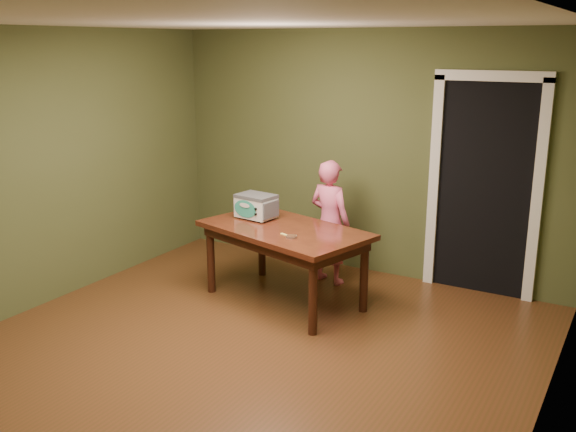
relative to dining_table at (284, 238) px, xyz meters
The scene contains 8 objects.
floor 1.44m from the dining_table, 78.45° to the right, with size 5.00×5.00×0.00m, color #572E19.
room_shell 1.66m from the dining_table, 78.45° to the right, with size 4.52×5.02×2.61m.
doorway 2.22m from the dining_table, 44.34° to the left, with size 1.10×0.66×2.25m.
dining_table is the anchor object (origin of this frame).
toy_oven 0.49m from the dining_table, 160.79° to the left, with size 0.42×0.31×0.24m.
baking_pan 0.36m from the dining_table, 48.92° to the right, with size 0.10×0.10×0.02m.
spatula 0.30m from the dining_table, 53.89° to the right, with size 0.18×0.03×0.01m, color #FCE96D.
child 0.72m from the dining_table, 79.58° to the left, with size 0.47×0.31×1.30m, color #EC6189.
Camera 1 is at (2.70, -3.79, 2.45)m, focal length 40.00 mm.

